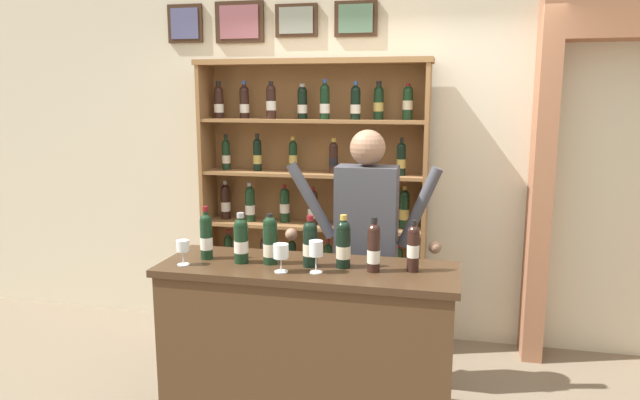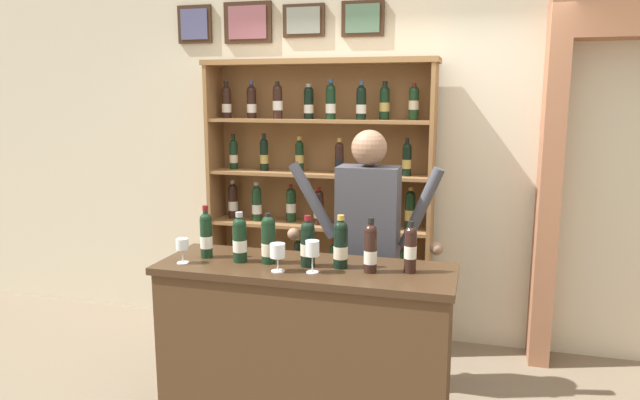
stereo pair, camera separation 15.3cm
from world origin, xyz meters
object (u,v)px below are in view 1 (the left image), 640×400
Objects in this scene: tasting_bottle_grappa at (374,247)px; tasting_bottle_prosecco at (413,247)px; wine_shelf at (313,194)px; wine_glass_right at (281,253)px; wine_glass_spare at (316,250)px; tasting_bottle_chianti at (206,236)px; tasting_bottle_super_tuscan at (343,243)px; tasting_counter at (308,349)px; wine_glass_left at (183,248)px; shopkeeper at (366,234)px; tasting_bottle_vin_santo at (270,240)px; tasting_bottle_brunello at (310,243)px; tasting_bottle_rosso at (241,240)px.

tasting_bottle_grappa reaches higher than tasting_bottle_prosecco.
wine_shelf is at bearing 123.84° from tasting_bottle_prosecco.
wine_glass_right is 0.19m from wine_glass_spare.
tasting_bottle_chianti reaches higher than tasting_bottle_prosecco.
wine_glass_right is (-0.31, -0.16, -0.03)m from tasting_bottle_super_tuscan.
wine_glass_left is at bearing -168.50° from tasting_counter.
tasting_bottle_prosecco is at bearing 7.60° from wine_glass_left.
wine_glass_right is at bearing -117.25° from shopkeeper.
tasting_bottle_brunello is at bearing -0.51° from tasting_bottle_vin_santo.
tasting_bottle_chianti is at bearing 179.16° from tasting_counter.
tasting_bottle_chianti is 1.07× the size of tasting_bottle_rosso.
wine_shelf is 7.10× the size of tasting_bottle_chianti.
shopkeeper reaches higher than tasting_bottle_super_tuscan.
tasting_bottle_brunello reaches higher than tasting_bottle_prosecco.
tasting_bottle_rosso reaches higher than wine_glass_left.
wine_glass_right is at bearing -127.19° from tasting_counter.
tasting_bottle_vin_santo is 1.00× the size of tasting_bottle_brunello.
tasting_bottle_vin_santo is 0.97× the size of tasting_bottle_super_tuscan.
tasting_bottle_chianti is 0.51m from wine_glass_right.
tasting_bottle_prosecco reaches higher than wine_glass_spare.
tasting_bottle_brunello is 0.56m from tasting_bottle_prosecco.
shopkeeper is at bearing -55.17° from wine_shelf.
wine_shelf is 1.38m from tasting_bottle_super_tuscan.
tasting_bottle_rosso is at bearing -7.80° from tasting_bottle_chianti.
wine_glass_left is at bearing -170.06° from tasting_bottle_super_tuscan.
shopkeeper is 0.60m from tasting_bottle_brunello.
tasting_bottle_brunello is 0.18m from tasting_bottle_super_tuscan.
tasting_bottle_vin_santo is (-0.21, -0.00, 0.63)m from tasting_counter.
tasting_bottle_vin_santo is 0.58m from tasting_bottle_grappa.
tasting_bottle_super_tuscan is 0.89m from wine_glass_left.
shopkeeper reaches higher than tasting_bottle_prosecco.
tasting_bottle_vin_santo is 1.64× the size of wine_glass_spare.
tasting_counter is 10.72× the size of wine_glass_right.
tasting_bottle_grappa is (0.58, -0.02, 0.00)m from tasting_bottle_vin_santo.
wine_glass_spare is (0.29, -0.11, -0.01)m from tasting_bottle_vin_santo.
shopkeeper reaches higher than tasting_bottle_vin_santo.
tasting_bottle_chianti is 0.22m from tasting_bottle_rosso.
wine_shelf is 7.64× the size of tasting_bottle_brunello.
tasting_bottle_chianti is at bearing -147.55° from shopkeeper.
tasting_bottle_grappa is at bearing -0.06° from tasting_bottle_rosso.
wine_glass_left is 0.92× the size of wine_glass_right.
tasting_counter is 0.85m from tasting_bottle_prosecco.
tasting_bottle_super_tuscan is (0.20, 0.02, 0.63)m from tasting_counter.
tasting_bottle_chianti is 1.10× the size of tasting_bottle_prosecco.
tasting_bottle_rosso is 1.02× the size of tasting_bottle_prosecco.
tasting_counter is 5.90× the size of tasting_bottle_prosecco.
wine_glass_left is (-0.87, -0.15, -0.04)m from tasting_bottle_super_tuscan.
tasting_bottle_grappa reaches higher than wine_glass_left.
tasting_bottle_brunello is at bearing 177.33° from tasting_bottle_grappa.
shopkeeper is 1.00m from tasting_bottle_chianti.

